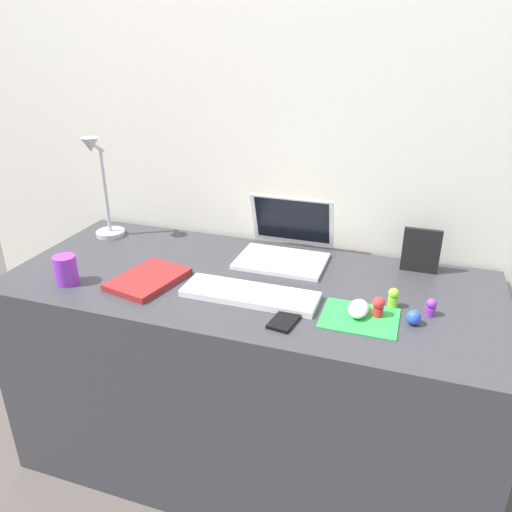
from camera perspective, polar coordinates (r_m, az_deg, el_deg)
ground_plane at (r=2.04m, az=-0.71°, el=-21.62°), size 6.00×6.00×0.00m
back_wall at (r=1.90m, az=2.90°, el=3.82°), size 2.76×0.05×1.61m
desk at (r=1.80m, az=-0.77°, el=-13.38°), size 1.56×0.66×0.74m
laptop at (r=1.75m, az=3.49°, el=1.56°), size 0.30×0.28×0.21m
keyboard at (r=1.50m, az=-0.72°, el=-4.41°), size 0.41×0.13×0.02m
mousepad at (r=1.42m, az=11.78°, el=-6.96°), size 0.21×0.17×0.00m
mouse at (r=1.43m, az=11.64°, el=-5.91°), size 0.06×0.10×0.03m
cell_phone at (r=1.39m, az=3.46°, el=-7.18°), size 0.08×0.14×0.01m
desk_lamp at (r=1.96m, az=-17.24°, el=7.14°), size 0.11×0.14×0.39m
notebook_pad at (r=1.62m, az=-12.24°, el=-2.60°), size 0.22×0.27×0.02m
picture_frame at (r=1.71m, az=18.35°, el=0.59°), size 0.12×0.02×0.15m
coffee_mug at (r=1.67m, az=-20.92°, el=-1.48°), size 0.07×0.07×0.09m
toy_figurine_blue at (r=1.42m, az=17.59°, el=-6.71°), size 0.04×0.04×0.04m
toy_figurine_lime at (r=1.49m, az=15.42°, el=-4.60°), size 0.03×0.03×0.06m
toy_figurine_red at (r=1.43m, az=13.82°, el=-5.65°), size 0.03×0.03×0.06m
toy_figurine_purple at (r=1.48m, az=19.38°, el=-5.53°), size 0.03×0.03×0.05m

